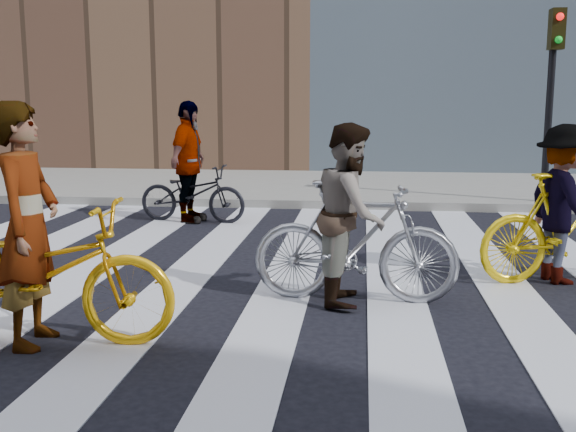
% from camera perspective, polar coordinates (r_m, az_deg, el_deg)
% --- Properties ---
extents(ground, '(100.00, 100.00, 0.00)m').
position_cam_1_polar(ground, '(6.84, -4.94, -6.05)').
color(ground, black).
rests_on(ground, ground).
extents(sidewalk_far, '(100.00, 5.00, 0.15)m').
position_cam_1_polar(sidewalk_far, '(14.13, 1.01, 2.51)').
color(sidewalk_far, gray).
rests_on(sidewalk_far, ground).
extents(zebra_crosswalk, '(8.25, 10.00, 0.01)m').
position_cam_1_polar(zebra_crosswalk, '(6.84, -4.94, -6.00)').
color(zebra_crosswalk, silver).
rests_on(zebra_crosswalk, ground).
extents(traffic_signal, '(0.22, 0.42, 3.33)m').
position_cam_1_polar(traffic_signal, '(12.18, 21.49, 11.08)').
color(traffic_signal, black).
rests_on(traffic_signal, ground).
extents(bike_yellow_left, '(2.16, 0.90, 1.11)m').
position_cam_1_polar(bike_yellow_left, '(5.49, -20.45, -4.62)').
color(bike_yellow_left, '#E9A70C').
rests_on(bike_yellow_left, ground).
extents(bike_silver_mid, '(1.92, 0.61, 1.14)m').
position_cam_1_polar(bike_silver_mid, '(6.25, 5.75, -2.20)').
color(bike_silver_mid, '#A5A7AE').
rests_on(bike_silver_mid, ground).
extents(bike_yellow_right, '(1.97, 1.06, 1.14)m').
position_cam_1_polar(bike_yellow_right, '(7.48, 22.53, -0.92)').
color(bike_yellow_right, yellow).
rests_on(bike_yellow_right, ground).
extents(bike_dark_rear, '(1.75, 0.80, 0.89)m').
position_cam_1_polar(bike_dark_rear, '(10.46, -8.10, 1.89)').
color(bike_dark_rear, black).
rests_on(bike_dark_rear, ground).
extents(rider_left, '(0.50, 0.71, 1.86)m').
position_cam_1_polar(rider_left, '(5.44, -21.16, -0.76)').
color(rider_left, slate).
rests_on(rider_left, ground).
extents(rider_mid, '(0.66, 0.83, 1.66)m').
position_cam_1_polar(rider_mid, '(6.20, 5.33, 0.18)').
color(rider_mid, slate).
rests_on(rider_mid, ground).
extents(rider_right, '(0.88, 1.18, 1.63)m').
position_cam_1_polar(rider_right, '(7.42, 22.28, 0.93)').
color(rider_right, slate).
rests_on(rider_right, ground).
extents(rider_rear, '(0.59, 1.14, 1.86)m').
position_cam_1_polar(rider_rear, '(10.42, -8.43, 4.54)').
color(rider_rear, slate).
rests_on(rider_rear, ground).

